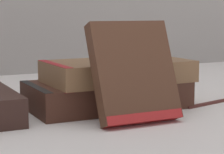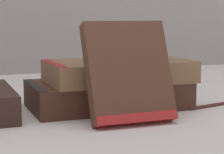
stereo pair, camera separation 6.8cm
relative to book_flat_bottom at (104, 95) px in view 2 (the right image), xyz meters
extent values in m
plane|color=silver|center=(-0.02, -0.03, -0.02)|extent=(3.00, 3.00, 0.00)
cube|color=#422319|center=(0.01, 0.00, 0.00)|extent=(0.24, 0.13, 0.04)
cube|color=black|center=(-0.11, 0.00, 0.00)|extent=(0.01, 0.13, 0.04)
cube|color=brown|center=(0.02, -0.01, 0.04)|extent=(0.22, 0.12, 0.03)
cube|color=maroon|center=(-0.08, -0.01, 0.04)|extent=(0.01, 0.12, 0.03)
cube|color=#4C2D1E|center=(0.00, -0.10, 0.05)|extent=(0.11, 0.07, 0.14)
cube|color=#B22323|center=(0.00, -0.12, -0.01)|extent=(0.11, 0.02, 0.02)
cylinder|color=white|center=(0.05, -0.01, 0.06)|extent=(0.05, 0.05, 0.01)
torus|color=#B2B2B7|center=(0.05, -0.01, 0.06)|extent=(0.06, 0.06, 0.01)
sphere|color=#B2B2B7|center=(0.05, 0.02, 0.06)|extent=(0.01, 0.01, 0.01)
cylinder|color=#471E19|center=(0.17, -0.05, -0.02)|extent=(0.12, 0.04, 0.01)
camera|label=1|loc=(-0.31, -0.64, 0.13)|focal=75.00mm
camera|label=2|loc=(-0.25, -0.67, 0.13)|focal=75.00mm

